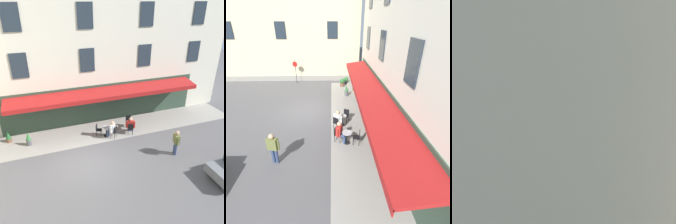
# 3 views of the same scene
# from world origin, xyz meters

# --- Properties ---
(ground_plane) EXTENTS (70.00, 70.00, 0.00)m
(ground_plane) POSITION_xyz_m (0.00, 0.00, 0.00)
(ground_plane) COLOR #565456
(sidewalk_cafe_terrace) EXTENTS (20.50, 3.20, 0.01)m
(sidewalk_cafe_terrace) POSITION_xyz_m (-3.25, -3.40, 0.00)
(sidewalk_cafe_terrace) COLOR gray
(sidewalk_cafe_terrace) RESTS_ON ground_plane
(corner_building_facade) EXTENTS (10.12, 17.00, 15.00)m
(corner_building_facade) POSITION_xyz_m (13.00, 3.50, 7.50)
(corner_building_facade) COLOR beige
(corner_building_facade) RESTS_ON ground_plane
(back_alley_steps) EXTENTS (2.40, 1.75, 0.60)m
(back_alley_steps) POSITION_xyz_m (6.60, -4.59, 0.24)
(back_alley_steps) COLOR gray
(back_alley_steps) RESTS_ON ground_plane
(cafe_table_near_entrance) EXTENTS (0.60, 0.60, 0.75)m
(cafe_table_near_entrance) POSITION_xyz_m (-4.29, -2.75, 0.49)
(cafe_table_near_entrance) COLOR black
(cafe_table_near_entrance) RESTS_ON ground_plane
(cafe_chair_black_by_window) EXTENTS (0.52, 0.52, 0.91)m
(cafe_chair_black_by_window) POSITION_xyz_m (-4.06, -2.16, 0.55)
(cafe_chair_black_by_window) COLOR black
(cafe_chair_black_by_window) RESTS_ON ground_plane
(cafe_chair_black_under_awning) EXTENTS (0.47, 0.47, 0.91)m
(cafe_chair_black_under_awning) POSITION_xyz_m (-4.41, -3.37, 0.55)
(cafe_chair_black_under_awning) COLOR black
(cafe_chair_black_under_awning) RESTS_ON ground_plane
(cafe_table_mid_terrace) EXTENTS (0.60, 0.60, 0.75)m
(cafe_table_mid_terrace) POSITION_xyz_m (-2.28, -2.56, 0.49)
(cafe_table_mid_terrace) COLOR black
(cafe_table_mid_terrace) RESTS_ON ground_plane
(cafe_chair_black_corner_right) EXTENTS (0.56, 0.56, 0.91)m
(cafe_chair_black_corner_right) POSITION_xyz_m (-2.76, -2.16, 0.55)
(cafe_chair_black_corner_right) COLOR black
(cafe_chair_black_corner_right) RESTS_ON ground_plane
(cafe_chair_black_back_row) EXTENTS (0.54, 0.54, 0.91)m
(cafe_chair_black_back_row) POSITION_xyz_m (-1.72, -2.86, 0.55)
(cafe_chair_black_back_row) COLOR black
(cafe_chair_black_back_row) RESTS_ON ground_plane
(seated_patron_in_red) EXTENTS (0.67, 0.67, 1.36)m
(seated_patron_in_red) POSITION_xyz_m (-4.14, -2.36, 0.72)
(seated_patron_in_red) COLOR navy
(seated_patron_in_red) RESTS_ON ground_plane
(seated_companion_in_white) EXTENTS (0.66, 0.65, 1.33)m
(seated_companion_in_white) POSITION_xyz_m (-2.60, -2.30, 0.71)
(seated_companion_in_white) COLOR navy
(seated_companion_in_white) RESTS_ON ground_plane
(walking_pedestrian_in_olive) EXTENTS (0.40, 0.71, 1.76)m
(walking_pedestrian_in_olive) POSITION_xyz_m (-5.83, 1.05, 1.03)
(walking_pedestrian_in_olive) COLOR navy
(walking_pedestrian_in_olive) RESTS_ON ground_plane
(no_parking_sign) EXTENTS (0.21, 0.56, 2.60)m
(no_parking_sign) POSITION_xyz_m (7.12, 2.16, 1.79)
(no_parking_sign) COLOR black
(no_parking_sign) RESTS_ON ground_plane
(potted_plant_under_sign) EXTENTS (0.35, 0.35, 1.02)m
(potted_plant_under_sign) POSITION_xyz_m (3.19, -3.26, 0.50)
(potted_plant_under_sign) COLOR #4C4C51
(potted_plant_under_sign) RESTS_ON ground_plane
(potted_plant_mid_terrace) EXTENTS (0.49, 0.49, 0.85)m
(potted_plant_mid_terrace) POSITION_xyz_m (5.86, -2.97, 0.44)
(potted_plant_mid_terrace) COLOR brown
(potted_plant_mid_terrace) RESTS_ON ground_plane
(potted_plant_entrance_left) EXTENTS (0.37, 0.37, 1.05)m
(potted_plant_entrance_left) POSITION_xyz_m (5.65, -4.50, 0.51)
(potted_plant_entrance_left) COLOR #4C4C51
(potted_plant_entrance_left) RESTS_ON ground_plane
(potted_plant_by_steps) EXTENTS (0.50, 0.50, 0.80)m
(potted_plant_by_steps) POSITION_xyz_m (6.62, -3.47, 0.44)
(potted_plant_by_steps) COLOR #2D2D33
(potted_plant_by_steps) RESTS_ON ground_plane
(potted_plant_entrance_right) EXTENTS (0.39, 0.39, 0.81)m
(potted_plant_entrance_right) POSITION_xyz_m (4.53, -4.16, 0.39)
(potted_plant_entrance_right) COLOR brown
(potted_plant_entrance_right) RESTS_ON ground_plane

